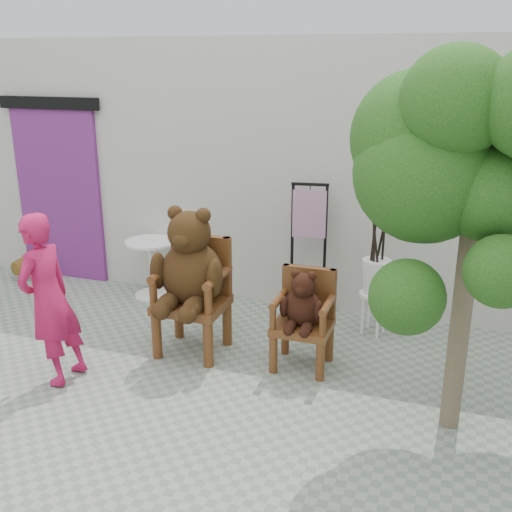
# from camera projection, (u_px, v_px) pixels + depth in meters

# --- Properties ---
(ground_plane) EXTENTS (60.00, 60.00, 0.00)m
(ground_plane) POSITION_uv_depth(u_px,v_px,m) (193.00, 422.00, 4.78)
(ground_plane) COLOR gray
(ground_plane) RESTS_ON ground
(back_wall) EXTENTS (9.00, 1.00, 3.00)m
(back_wall) POSITION_uv_depth(u_px,v_px,m) (297.00, 171.00, 7.10)
(back_wall) COLOR #BBB8AF
(back_wall) RESTS_ON ground
(doorway) EXTENTS (1.40, 0.11, 2.33)m
(doorway) POSITION_uv_depth(u_px,v_px,m) (59.00, 190.00, 7.65)
(doorway) COLOR #6B246D
(doorway) RESTS_ON ground
(chair_big) EXTENTS (0.73, 0.77, 1.47)m
(chair_big) POSITION_uv_depth(u_px,v_px,m) (191.00, 273.00, 5.71)
(chair_big) COLOR #4A2710
(chair_big) RESTS_ON ground
(chair_small) EXTENTS (0.53, 0.51, 0.96)m
(chair_small) POSITION_uv_depth(u_px,v_px,m) (304.00, 310.00, 5.50)
(chair_small) COLOR #4A2710
(chair_small) RESTS_ON ground
(person) EXTENTS (0.40, 0.58, 1.52)m
(person) POSITION_uv_depth(u_px,v_px,m) (49.00, 300.00, 5.23)
(person) COLOR #B6164A
(person) RESTS_ON ground
(cafe_table) EXTENTS (0.60, 0.60, 0.70)m
(cafe_table) POSITION_uv_depth(u_px,v_px,m) (152.00, 262.00, 7.19)
(cafe_table) COLOR white
(cafe_table) RESTS_ON ground
(display_stand) EXTENTS (0.50, 0.41, 1.51)m
(display_stand) POSITION_uv_depth(u_px,v_px,m) (308.00, 266.00, 6.61)
(display_stand) COLOR black
(display_stand) RESTS_ON ground
(stool_bucket) EXTENTS (0.32, 0.32, 1.45)m
(stool_bucket) POSITION_uv_depth(u_px,v_px,m) (376.00, 276.00, 6.14)
(stool_bucket) COLOR white
(stool_bucket) RESTS_ON ground
(tree) EXTENTS (1.73, 1.65, 2.87)m
(tree) POSITION_uv_depth(u_px,v_px,m) (458.00, 161.00, 4.15)
(tree) COLOR brown
(tree) RESTS_ON ground
(potted_plant) EXTENTS (0.48, 0.45, 0.45)m
(potted_plant) POSITION_uv_depth(u_px,v_px,m) (30.00, 262.00, 7.86)
(potted_plant) COLOR #14390F
(potted_plant) RESTS_ON ground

